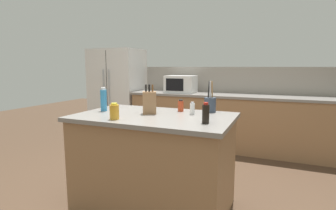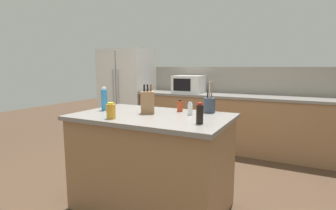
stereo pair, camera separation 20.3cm
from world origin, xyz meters
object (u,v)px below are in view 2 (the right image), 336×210
refrigerator (127,93)px  knife_block (148,102)px  honey_jar (111,111)px  microwave (189,84)px  salt_shaker (190,109)px  soy_sauce_bottle (200,114)px  utensil_crock (209,105)px  dish_soap_bottle (104,99)px  spice_jar_paprika (180,106)px

refrigerator → knife_block: 2.88m
refrigerator → honey_jar: (1.69, -2.58, 0.13)m
microwave → salt_shaker: (0.86, -2.03, -0.09)m
microwave → knife_block: 2.20m
knife_block → microwave: bearing=73.1°
honey_jar → soy_sauce_bottle: 0.80m
knife_block → refrigerator: bearing=101.0°
microwave → honey_jar: microwave is taller
utensil_crock → soy_sauce_bottle: utensil_crock is taller
microwave → refrigerator: bearing=177.9°
utensil_crock → microwave: bearing=118.4°
microwave → dish_soap_bottle: microwave is taller
knife_block → soy_sauce_bottle: knife_block is taller
microwave → dish_soap_bottle: (-0.06, -2.20, -0.04)m
refrigerator → salt_shaker: refrigerator is taller
refrigerator → spice_jar_paprika: refrigerator is taller
microwave → spice_jar_paprika: 2.03m
dish_soap_bottle → honey_jar: bearing=-42.5°
dish_soap_bottle → salt_shaker: bearing=10.3°
knife_block → soy_sauce_bottle: 0.67m
microwave → spice_jar_paprika: size_ratio=4.17×
knife_block → utensil_crock: bearing=3.0°
refrigerator → dish_soap_bottle: refrigerator is taller
refrigerator → knife_block: size_ratio=6.03×
utensil_crock → refrigerator: bearing=141.7°
knife_block → utensil_crock: 0.62m
knife_block → honey_jar: (-0.16, -0.37, -0.04)m
refrigerator → knife_block: (1.85, -2.21, 0.18)m
spice_jar_paprika → dish_soap_bottle: size_ratio=0.50×
salt_shaker → soy_sauce_bottle: soy_sauce_bottle is taller
microwave → knife_block: size_ratio=1.80×
refrigerator → dish_soap_bottle: (1.33, -2.25, 0.18)m
honey_jar → soy_sauce_bottle: size_ratio=0.84×
microwave → salt_shaker: bearing=-67.0°
spice_jar_paprika → utensil_crock: bearing=15.3°
salt_shaker → soy_sauce_bottle: size_ratio=0.72×
microwave → soy_sauce_bottle: size_ratio=3.00×
salt_shaker → spice_jar_paprika: (-0.17, 0.13, 0.00)m
spice_jar_paprika → soy_sauce_bottle: bearing=-50.3°
refrigerator → dish_soap_bottle: size_ratio=7.02×
microwave → knife_block: bearing=-78.0°
knife_block → honey_jar: bearing=-142.0°
knife_block → dish_soap_bottle: size_ratio=1.16×
refrigerator → knife_block: refrigerator is taller
microwave → knife_block: (0.46, -2.16, -0.04)m
knife_block → dish_soap_bottle: bearing=156.0°
knife_block → soy_sauce_bottle: size_ratio=1.67×
honey_jar → dish_soap_bottle: bearing=137.5°
dish_soap_bottle → soy_sauce_bottle: size_ratio=1.43×
spice_jar_paprika → refrigerator: bearing=136.8°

